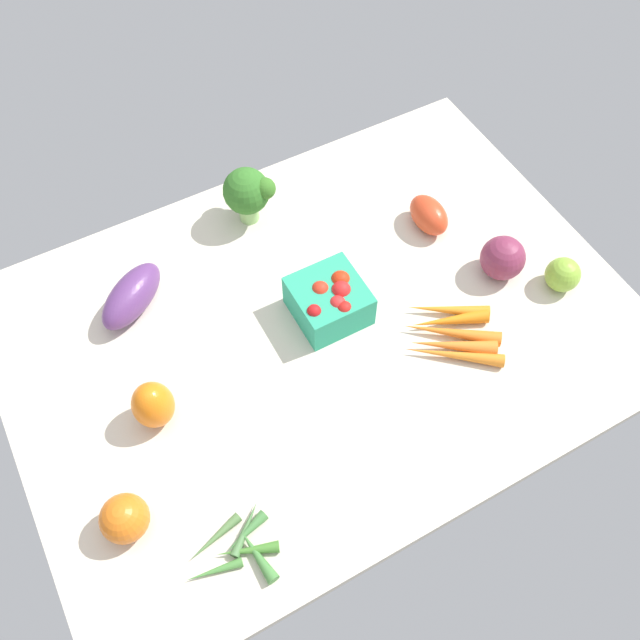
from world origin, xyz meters
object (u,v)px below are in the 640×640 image
at_px(eggplant, 132,296).
at_px(heirloom_tomato_green, 563,275).
at_px(okra_pile, 240,546).
at_px(red_onion_center, 503,258).
at_px(roma_tomato, 429,215).
at_px(bell_pepper_orange, 153,405).
at_px(broccoli_head, 248,191).
at_px(carrot_bunch, 451,333).
at_px(heirloom_tomato_orange, 125,518).
at_px(berry_basket, 330,300).

bearing_deg(eggplant, heirloom_tomato_green, -60.39).
height_order(okra_pile, red_onion_center, red_onion_center).
xyz_separation_m(roma_tomato, bell_pepper_orange, (-0.59, -0.13, 0.02)).
xyz_separation_m(red_onion_center, broccoli_head, (-0.33, 0.33, 0.03)).
relative_size(okra_pile, red_onion_center, 1.77).
bearing_deg(heirloom_tomato_green, broccoli_head, 135.24).
height_order(heirloom_tomato_green, carrot_bunch, heirloom_tomato_green).
relative_size(bell_pepper_orange, carrot_bunch, 0.49).
xyz_separation_m(red_onion_center, heirloom_tomato_green, (0.08, -0.07, -0.01)).
distance_m(heirloom_tomato_orange, berry_basket, 0.47).
bearing_deg(okra_pile, berry_basket, 43.47).
xyz_separation_m(roma_tomato, carrot_bunch, (-0.10, -0.22, -0.02)).
distance_m(okra_pile, bell_pepper_orange, 0.25).
distance_m(okra_pile, berry_basket, 0.42).
distance_m(heirloom_tomato_orange, carrot_bunch, 0.59).
bearing_deg(eggplant, broccoli_head, -16.55).
bearing_deg(okra_pile, carrot_bunch, 17.75).
relative_size(okra_pile, carrot_bunch, 0.76).
relative_size(red_onion_center, carrot_bunch, 0.43).
distance_m(roma_tomato, berry_basket, 0.27).
distance_m(okra_pile, broccoli_head, 0.62).
bearing_deg(berry_basket, eggplant, 149.11).
relative_size(bell_pepper_orange, heirloom_tomato_green, 1.46).
relative_size(heirloom_tomato_orange, berry_basket, 0.60).
bearing_deg(red_onion_center, carrot_bunch, -154.57).
relative_size(heirloom_tomato_orange, eggplant, 0.49).
height_order(bell_pepper_orange, broccoli_head, broccoli_head).
xyz_separation_m(bell_pepper_orange, carrot_bunch, (0.48, -0.10, -0.03)).
xyz_separation_m(bell_pepper_orange, broccoli_head, (0.31, 0.30, 0.03)).
xyz_separation_m(heirloom_tomato_orange, eggplant, (0.14, 0.36, -0.00)).
bearing_deg(broccoli_head, heirloom_tomato_orange, -132.32).
relative_size(red_onion_center, heirloom_tomato_orange, 1.12).
height_order(red_onion_center, heirloom_tomato_green, red_onion_center).
bearing_deg(heirloom_tomato_orange, okra_pile, -39.54).
xyz_separation_m(okra_pile, carrot_bunch, (0.46, 0.15, 0.00)).
bearing_deg(heirloom_tomato_orange, heirloom_tomato_green, 2.84).
distance_m(heirloom_tomato_green, carrot_bunch, 0.23).
distance_m(red_onion_center, bell_pepper_orange, 0.64).
distance_m(okra_pile, roma_tomato, 0.67).
xyz_separation_m(red_onion_center, roma_tomato, (-0.05, 0.15, -0.01)).
bearing_deg(eggplant, bell_pepper_orange, -136.37).
bearing_deg(bell_pepper_orange, okra_pile, -83.56).
distance_m(berry_basket, carrot_bunch, 0.21).
relative_size(red_onion_center, roma_tomato, 0.86).
bearing_deg(carrot_bunch, red_onion_center, 25.43).
bearing_deg(bell_pepper_orange, roma_tomato, 12.21).
bearing_deg(carrot_bunch, broccoli_head, 114.04).
xyz_separation_m(red_onion_center, heirloom_tomato_orange, (-0.74, -0.11, -0.00)).
height_order(eggplant, broccoli_head, broccoli_head).
xyz_separation_m(red_onion_center, eggplant, (-0.60, 0.24, -0.01)).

